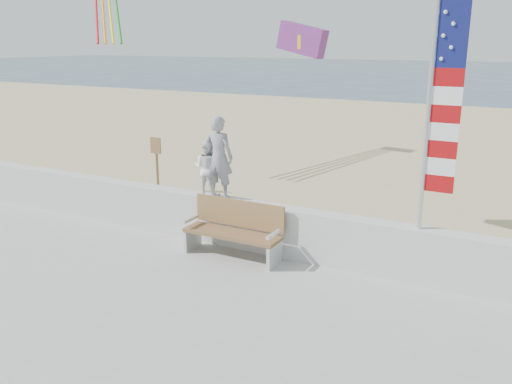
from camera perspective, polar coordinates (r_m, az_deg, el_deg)
ground at (r=8.73m, az=-6.92°, el=-11.24°), size 220.00×220.00×0.00m
sand at (r=16.45m, az=11.38°, el=1.65°), size 90.00×40.00×0.08m
seawall at (r=10.05m, az=-0.46°, el=-3.54°), size 30.00×0.35×0.90m
adult at (r=10.06m, az=-3.95°, el=3.67°), size 0.60×0.42×1.54m
child at (r=10.25m, az=-5.15°, el=2.53°), size 0.55×0.44×1.07m
bench at (r=9.70m, az=-2.28°, el=-3.89°), size 1.80×0.57×1.00m
flag at (r=8.49m, az=18.58°, el=8.49°), size 0.50×0.08×3.50m
parafoil_kite at (r=10.97m, az=5.01°, el=15.66°), size 1.08×0.42×0.72m
sign at (r=14.30m, az=-10.42°, el=3.33°), size 0.32×0.07×1.46m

